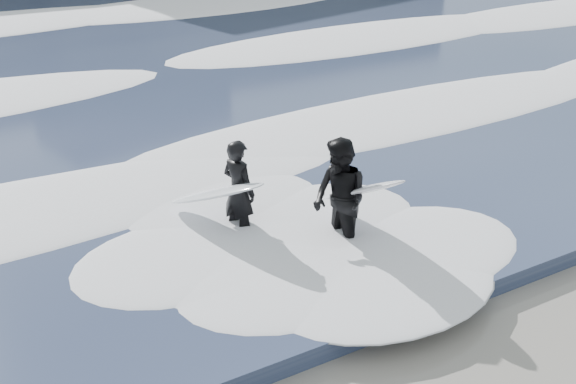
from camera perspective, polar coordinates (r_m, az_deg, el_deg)
name	(u,v)px	position (r m, az deg, el deg)	size (l,w,h in m)	color
sea	(24,5)	(33.15, -20.12, 13.68)	(90.00, 52.00, 0.30)	#2D3856
foam_near	(245,152)	(14.59, -3.46, 3.14)	(60.00, 3.20, 0.20)	white
foam_mid	(128,71)	(20.76, -12.55, 9.32)	(60.00, 4.00, 0.24)	white
foam_far	(47,14)	(29.24, -18.52, 13.16)	(60.00, 4.80, 0.30)	white
surfer_left	(233,192)	(11.71, -4.35, 0.02)	(1.34, 2.15, 1.76)	black
surfer_right	(342,199)	(11.20, 4.29, -0.57)	(1.15, 2.09, 1.98)	black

